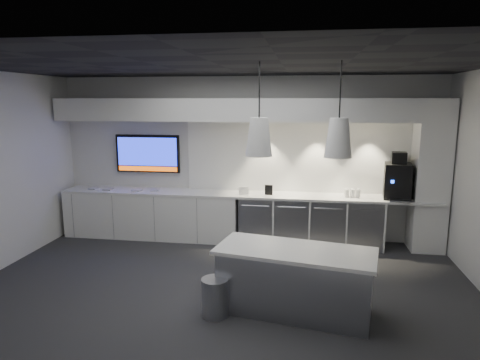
% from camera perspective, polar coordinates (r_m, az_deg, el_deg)
% --- Properties ---
extents(floor, '(7.00, 7.00, 0.00)m').
position_cam_1_polar(floor, '(6.03, -2.58, -14.63)').
color(floor, '#2A2A2C').
rests_on(floor, ground).
extents(ceiling, '(7.00, 7.00, 0.00)m').
position_cam_1_polar(ceiling, '(5.47, -2.85, 15.10)').
color(ceiling, black).
rests_on(ceiling, wall_back).
extents(wall_back, '(7.00, 0.00, 7.00)m').
position_cam_1_polar(wall_back, '(7.99, 0.82, 2.91)').
color(wall_back, silver).
rests_on(wall_back, floor).
extents(wall_front, '(7.00, 0.00, 7.00)m').
position_cam_1_polar(wall_front, '(3.23, -11.58, -8.97)').
color(wall_front, silver).
rests_on(wall_front, floor).
extents(back_counter, '(6.80, 0.65, 0.04)m').
position_cam_1_polar(back_counter, '(7.78, 0.48, -1.94)').
color(back_counter, white).
rests_on(back_counter, left_base_cabinets).
extents(left_base_cabinets, '(3.30, 0.63, 0.86)m').
position_cam_1_polar(left_base_cabinets, '(8.32, -11.59, -4.53)').
color(left_base_cabinets, white).
rests_on(left_base_cabinets, floor).
extents(fridge_unit_a, '(0.60, 0.61, 0.85)m').
position_cam_1_polar(fridge_unit_a, '(7.87, 2.28, -5.23)').
color(fridge_unit_a, '#94969C').
rests_on(fridge_unit_a, floor).
extents(fridge_unit_b, '(0.60, 0.61, 0.85)m').
position_cam_1_polar(fridge_unit_b, '(7.82, 6.89, -5.39)').
color(fridge_unit_b, '#94969C').
rests_on(fridge_unit_b, floor).
extents(fridge_unit_c, '(0.60, 0.61, 0.85)m').
position_cam_1_polar(fridge_unit_c, '(7.83, 11.52, -5.51)').
color(fridge_unit_c, '#94969C').
rests_on(fridge_unit_c, floor).
extents(fridge_unit_d, '(0.60, 0.61, 0.85)m').
position_cam_1_polar(fridge_unit_d, '(7.89, 16.12, -5.59)').
color(fridge_unit_d, '#94969C').
rests_on(fridge_unit_d, floor).
extents(backsplash, '(4.60, 0.03, 1.30)m').
position_cam_1_polar(backsplash, '(7.89, 9.47, 3.03)').
color(backsplash, white).
rests_on(backsplash, wall_back).
extents(soffit, '(6.90, 0.60, 0.40)m').
position_cam_1_polar(soffit, '(7.63, 0.52, 9.33)').
color(soffit, white).
rests_on(soffit, wall_back).
extents(column, '(0.55, 0.55, 2.60)m').
position_cam_1_polar(column, '(7.94, 24.02, 0.47)').
color(column, white).
rests_on(column, floor).
extents(wall_tv, '(1.25, 0.07, 0.72)m').
position_cam_1_polar(wall_tv, '(8.41, -12.19, 3.46)').
color(wall_tv, black).
rests_on(wall_tv, wall_back).
extents(island, '(2.01, 1.15, 0.80)m').
position_cam_1_polar(island, '(5.39, 7.29, -13.14)').
color(island, '#94969C').
rests_on(island, floor).
extents(bin, '(0.41, 0.41, 0.47)m').
position_cam_1_polar(bin, '(5.35, -3.35, -15.33)').
color(bin, '#94969C').
rests_on(bin, floor).
extents(coffee_machine, '(0.50, 0.66, 0.80)m').
position_cam_1_polar(coffee_machine, '(7.83, 20.28, 0.08)').
color(coffee_machine, black).
rests_on(coffee_machine, back_counter).
extents(sign_black, '(0.14, 0.03, 0.18)m').
position_cam_1_polar(sign_black, '(7.66, 3.85, -1.33)').
color(sign_black, black).
rests_on(sign_black, back_counter).
extents(sign_white, '(0.18, 0.04, 0.14)m').
position_cam_1_polar(sign_white, '(7.68, 0.50, -1.42)').
color(sign_white, white).
rests_on(sign_white, back_counter).
extents(cup_cluster, '(0.26, 0.17, 0.14)m').
position_cam_1_polar(cup_cluster, '(7.72, 14.75, -1.71)').
color(cup_cluster, silver).
rests_on(cup_cluster, back_counter).
extents(tray_a, '(0.19, 0.19, 0.02)m').
position_cam_1_polar(tray_a, '(8.61, -18.90, -1.08)').
color(tray_a, '#B1B1B1').
rests_on(tray_a, back_counter).
extents(tray_b, '(0.16, 0.16, 0.02)m').
position_cam_1_polar(tray_b, '(8.45, -17.19, -1.19)').
color(tray_b, '#B1B1B1').
rests_on(tray_b, back_counter).
extents(tray_c, '(0.17, 0.17, 0.02)m').
position_cam_1_polar(tray_c, '(8.21, -13.56, -1.34)').
color(tray_c, '#B1B1B1').
rests_on(tray_c, back_counter).
extents(tray_d, '(0.20, 0.20, 0.02)m').
position_cam_1_polar(tray_d, '(8.16, -11.35, -1.33)').
color(tray_d, '#B1B1B1').
rests_on(tray_d, back_counter).
extents(pendant_left, '(0.31, 0.31, 1.15)m').
position_cam_1_polar(pendant_left, '(4.99, 2.55, 5.79)').
color(pendant_left, white).
rests_on(pendant_left, ceiling).
extents(pendant_right, '(0.31, 0.31, 1.15)m').
position_cam_1_polar(pendant_right, '(4.97, 12.99, 5.52)').
color(pendant_right, white).
rests_on(pendant_right, ceiling).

